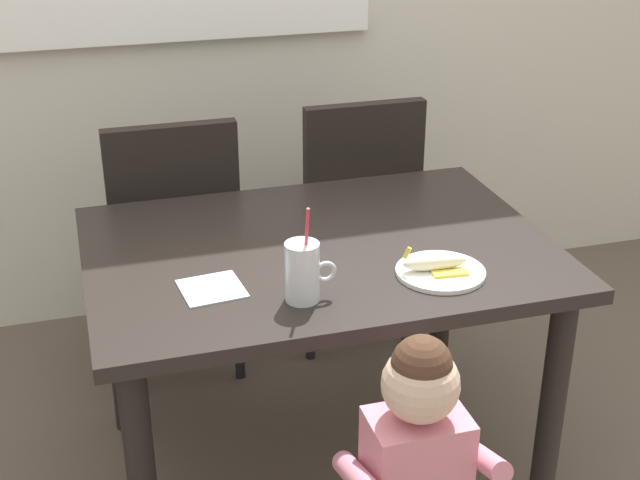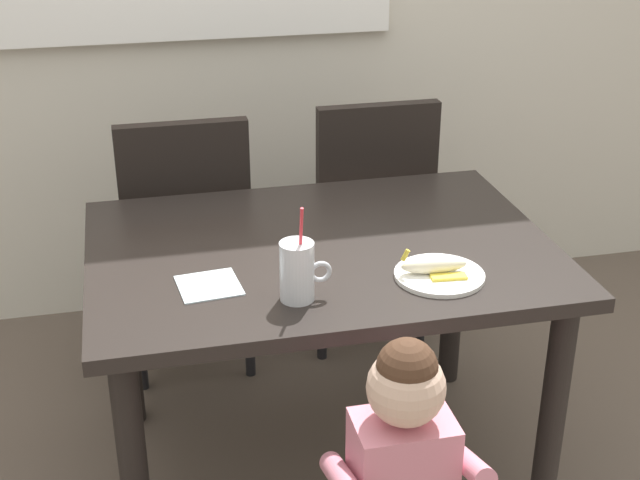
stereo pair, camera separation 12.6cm
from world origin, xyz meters
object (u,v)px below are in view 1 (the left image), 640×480
Objects in this scene: dining_chair_left at (173,234)px; snack_plate at (440,272)px; milk_cup at (303,275)px; dining_table at (319,281)px; paper_napkin at (212,289)px; toddler_standing at (416,460)px; dining_chair_right at (352,207)px; peeled_banana at (436,263)px.

dining_chair_left is 4.17× the size of snack_plate.
dining_table is at bearing 66.42° from milk_cup.
snack_plate is 0.58m from paper_napkin.
dining_table is 0.35m from milk_cup.
toddler_standing is 3.34× the size of milk_cup.
toddler_standing is at bearing 105.26° from dining_chair_left.
dining_chair_right reaches higher than toddler_standing.
milk_cup is at bearing 102.15° from dining_chair_left.
dining_chair_right is at bearing 64.82° from dining_table.
dining_chair_left is at bearing 122.39° from snack_plate.
toddler_standing is 0.50m from milk_cup.
dining_chair_right is 0.98m from snack_plate.
toddler_standing and peeled_banana have the same top height.
dining_chair_right is (0.65, 0.05, 0.00)m from dining_chair_left.
milk_cup is 0.36m from peeled_banana.
dining_table is 1.31× the size of dining_chair_left.
dining_chair_left is 1.15× the size of toddler_standing.
toddler_standing is (-0.30, -1.36, -0.02)m from dining_chair_right.
toddler_standing is 0.52m from snack_plate.
snack_plate is (0.25, -0.25, 0.12)m from dining_table.
toddler_standing reaches higher than paper_napkin.
peeled_banana is at bearing 152.55° from snack_plate.
peeled_banana reaches higher than snack_plate.
dining_chair_right is 3.82× the size of milk_cup.
dining_chair_right is 1.11m from paper_napkin.
toddler_standing is at bearing 77.63° from dining_chair_right.
dining_table is 0.38m from paper_napkin.
dining_chair_left is at bearing 105.26° from toddler_standing.
dining_chair_left is 1.00× the size of dining_chair_right.
milk_cup is (-0.12, -0.28, 0.18)m from dining_table.
paper_napkin reaches higher than dining_table.
paper_napkin is at bearing 89.88° from dining_chair_left.
snack_plate is 1.32× the size of peeled_banana.
toddler_standing is at bearing -118.23° from snack_plate.
peeled_banana is (0.36, 0.04, -0.04)m from milk_cup.
peeled_banana is (0.21, 0.41, 0.26)m from toddler_standing.
dining_chair_right reaches higher than dining_table.
peeled_banana reaches higher than paper_napkin.
dining_chair_left is at bearing 4.42° from dining_chair_right.
milk_cup reaches higher than dining_chair_right.
peeled_banana is (0.56, -0.90, 0.25)m from dining_chair_left.
dining_chair_right is at bearing -175.58° from dining_chair_left.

